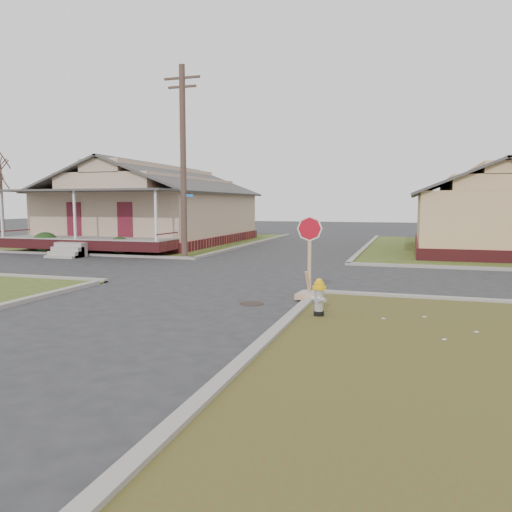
% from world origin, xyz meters
% --- Properties ---
extents(ground, '(120.00, 120.00, 0.00)m').
position_xyz_m(ground, '(0.00, 0.00, 0.00)').
color(ground, '#27282A').
rests_on(ground, ground).
extents(verge_far_left, '(19.00, 19.00, 0.05)m').
position_xyz_m(verge_far_left, '(-13.00, 18.00, 0.03)').
color(verge_far_left, '#344518').
rests_on(verge_far_left, ground).
extents(curbs, '(80.00, 40.00, 0.12)m').
position_xyz_m(curbs, '(0.00, 5.00, 0.00)').
color(curbs, gray).
rests_on(curbs, ground).
extents(manhole, '(0.64, 0.64, 0.01)m').
position_xyz_m(manhole, '(2.20, -0.50, 0.01)').
color(manhole, black).
rests_on(manhole, ground).
extents(corner_house, '(10.10, 15.50, 5.30)m').
position_xyz_m(corner_house, '(-10.00, 16.68, 2.28)').
color(corner_house, maroon).
rests_on(corner_house, ground).
extents(side_house_yellow, '(7.60, 11.60, 4.70)m').
position_xyz_m(side_house_yellow, '(10.00, 16.50, 2.19)').
color(side_house_yellow, maroon).
rests_on(side_house_yellow, ground).
extents(utility_pole, '(1.80, 0.28, 9.00)m').
position_xyz_m(utility_pole, '(-4.20, 8.90, 4.66)').
color(utility_pole, '#3B2A22').
rests_on(utility_pole, ground).
extents(tree_far_left, '(0.22, 0.22, 4.90)m').
position_xyz_m(tree_far_left, '(-18.00, 12.00, 2.50)').
color(tree_far_left, '#3B2A22').
rests_on(tree_far_left, verge_far_left).
extents(fire_hydrant, '(0.32, 0.32, 0.87)m').
position_xyz_m(fire_hydrant, '(4.17, -1.56, 0.53)').
color(fire_hydrant, black).
rests_on(fire_hydrant, ground).
extents(stop_sign, '(0.64, 0.62, 2.24)m').
position_xyz_m(stop_sign, '(3.55, 0.39, 0.53)').
color(stop_sign, tan).
rests_on(stop_sign, ground).
extents(hedge_left, '(1.42, 1.16, 1.08)m').
position_xyz_m(hedge_left, '(-12.27, 8.95, 0.59)').
color(hedge_left, black).
rests_on(hedge_left, verge_far_left).
extents(hedge_right, '(1.26, 1.04, 0.97)m').
position_xyz_m(hedge_right, '(-7.86, 9.08, 0.53)').
color(hedge_right, black).
rests_on(hedge_right, verge_far_left).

